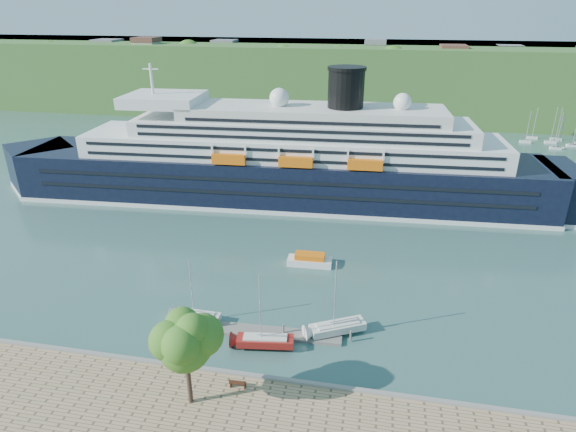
# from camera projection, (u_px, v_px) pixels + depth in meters

# --- Properties ---
(ground) EXTENTS (400.00, 400.00, 0.00)m
(ground) POSITION_uv_depth(u_px,v_px,m) (232.00, 380.00, 51.53)
(ground) COLOR #2F5550
(ground) RESTS_ON ground
(far_hillside) EXTENTS (400.00, 50.00, 24.00)m
(far_hillside) POSITION_uv_depth(u_px,v_px,m) (346.00, 78.00, 176.92)
(far_hillside) COLOR #396126
(far_hillside) RESTS_ON ground
(quay_coping) EXTENTS (220.00, 0.50, 0.30)m
(quay_coping) POSITION_uv_depth(u_px,v_px,m) (231.00, 372.00, 50.88)
(quay_coping) COLOR slate
(quay_coping) RESTS_ON promenade
(cruise_ship) EXTENTS (119.29, 23.52, 26.62)m
(cruise_ship) POSITION_uv_depth(u_px,v_px,m) (280.00, 136.00, 93.82)
(cruise_ship) COLOR black
(cruise_ship) RESTS_ON ground
(park_bench) EXTENTS (1.80, 0.78, 1.14)m
(park_bench) POSITION_uv_depth(u_px,v_px,m) (238.00, 382.00, 48.96)
(park_bench) COLOR #4A2515
(park_bench) RESTS_ON promenade
(promenade_tree) EXTENTS (6.82, 6.82, 11.29)m
(promenade_tree) POSITION_uv_depth(u_px,v_px,m) (186.00, 356.00, 45.08)
(promenade_tree) COLOR #2D651A
(promenade_tree) RESTS_ON promenade
(floating_pontoon) EXTENTS (18.26, 2.91, 0.40)m
(floating_pontoon) POSITION_uv_depth(u_px,v_px,m) (267.00, 332.00, 58.61)
(floating_pontoon) COLOR gray
(floating_pontoon) RESTS_ON ground
(sailboat_white_near) EXTENTS (6.54, 2.04, 8.36)m
(sailboat_white_near) POSITION_uv_depth(u_px,v_px,m) (195.00, 294.00, 59.22)
(sailboat_white_near) COLOR silver
(sailboat_white_near) RESTS_ON ground
(sailboat_red) EXTENTS (7.51, 3.03, 9.43)m
(sailboat_red) POSITION_uv_depth(u_px,v_px,m) (265.00, 314.00, 54.42)
(sailboat_red) COLOR maroon
(sailboat_red) RESTS_ON ground
(sailboat_white_far) EXTENTS (7.66, 5.35, 9.75)m
(sailboat_white_far) POSITION_uv_depth(u_px,v_px,m) (339.00, 300.00, 56.69)
(sailboat_white_far) COLOR silver
(sailboat_white_far) RESTS_ON ground
(tender_launch) EXTENTS (6.95, 2.54, 1.90)m
(tender_launch) POSITION_uv_depth(u_px,v_px,m) (310.00, 259.00, 73.83)
(tender_launch) COLOR orange
(tender_launch) RESTS_ON ground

